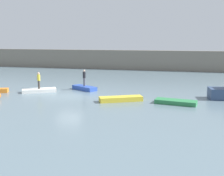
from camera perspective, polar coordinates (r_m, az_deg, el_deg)
name	(u,v)px	position (r m, az deg, el deg)	size (l,w,h in m)	color
ground_plane	(69,96)	(28.63, -8.68, -1.64)	(120.00, 120.00, 0.00)	slate
embankment_wall	(122,60)	(52.72, 2.13, 5.73)	(80.00, 1.20, 3.59)	gray
rowboat_white	(39,90)	(31.40, -14.52, -0.47)	(3.55, 1.29, 0.38)	white
rowboat_blue	(84,88)	(31.88, -5.61, 0.01)	(3.13, 1.10, 0.43)	#2B4CAD
rowboat_yellow	(121,99)	(26.00, 1.81, -2.22)	(3.99, 1.07, 0.44)	gold
rowboat_green	(176,102)	(25.55, 12.77, -2.77)	(3.59, 1.26, 0.37)	#2D7F47
person_dark_shirt	(84,77)	(31.69, -5.64, 2.23)	(0.32, 0.32, 1.84)	#4C4C56
person_yellow_shirt	(39,79)	(31.21, -14.62, 1.69)	(0.32, 0.32, 1.78)	#38332D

